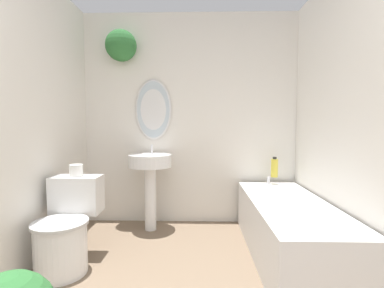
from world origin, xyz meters
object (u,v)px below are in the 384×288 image
object	(u,v)px
shampoo_bottle	(274,168)
toilet_paper_roll	(76,170)
pedestal_sink	(150,171)
toilet	(66,229)
bathtub	(289,228)

from	to	relation	value
shampoo_bottle	toilet_paper_roll	bearing A→B (deg)	-158.77
toilet_paper_roll	pedestal_sink	bearing A→B (deg)	49.64
toilet	bathtub	bearing A→B (deg)	7.06
bathtub	shampoo_bottle	size ratio (longest dim) A/B	7.31
bathtub	shampoo_bottle	world-z (taller)	shampoo_bottle
bathtub	toilet_paper_roll	distance (m)	1.88
shampoo_bottle	toilet_paper_roll	size ratio (longest dim) A/B	2.02
pedestal_sink	shampoo_bottle	distance (m)	1.36
pedestal_sink	toilet_paper_roll	xyz separation A→B (m)	(-0.52, -0.62, 0.11)
pedestal_sink	toilet_paper_roll	world-z (taller)	pedestal_sink
pedestal_sink	shampoo_bottle	xyz separation A→B (m)	(1.35, 0.11, 0.03)
pedestal_sink	toilet_paper_roll	distance (m)	0.82
pedestal_sink	toilet	bearing A→B (deg)	-122.59
shampoo_bottle	toilet_paper_roll	distance (m)	2.02
pedestal_sink	shampoo_bottle	size ratio (longest dim) A/B	4.13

